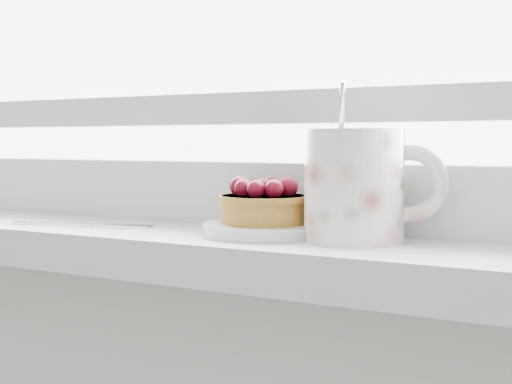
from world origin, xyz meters
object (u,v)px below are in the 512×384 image
Objects in this scene: saucer at (264,229)px; floral_mug at (358,183)px; fork at (80,225)px; raspberry_tart at (264,203)px.

floral_mug is (0.10, 0.01, 0.05)m from saucer.
floral_mug is 0.91× the size of fork.
raspberry_tart is 0.22m from fork.
fork is (-0.22, -0.03, -0.03)m from raspberry_tart.
floral_mug is at bearing 3.31° from saucer.
saucer is 0.22m from fork.
fork is (-0.22, -0.03, -0.00)m from saucer.
fork is at bearing -171.56° from raspberry_tart.
saucer is 0.75× the size of fork.
saucer is 0.83× the size of floral_mug.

